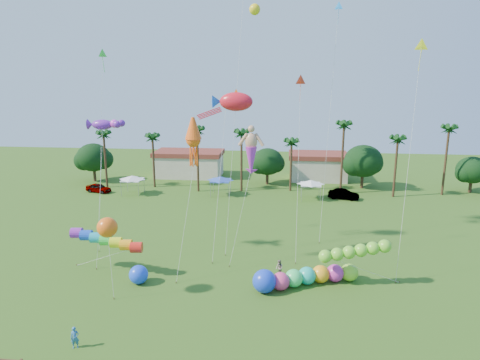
# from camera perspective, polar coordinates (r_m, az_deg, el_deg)

# --- Properties ---
(ground) EXTENTS (160.00, 160.00, 0.00)m
(ground) POSITION_cam_1_polar(r_m,az_deg,el_deg) (33.30, -1.96, -19.39)
(ground) COLOR #285116
(ground) RESTS_ON ground
(tree_line) EXTENTS (69.46, 8.91, 11.00)m
(tree_line) POSITION_cam_1_polar(r_m,az_deg,el_deg) (73.01, 5.66, 2.46)
(tree_line) COLOR #3A2819
(tree_line) RESTS_ON ground
(buildings_row) EXTENTS (35.00, 7.00, 4.00)m
(buildings_row) POSITION_cam_1_polar(r_m,az_deg,el_deg) (79.67, 0.88, 1.78)
(buildings_row) COLOR beige
(buildings_row) RESTS_ON ground
(tent_row) EXTENTS (31.00, 4.00, 0.60)m
(tent_row) POSITION_cam_1_polar(r_m,az_deg,el_deg) (66.60, -2.70, 0.11)
(tent_row) COLOR white
(tent_row) RESTS_ON ground
(car_a) EXTENTS (4.54, 2.76, 1.44)m
(car_a) POSITION_cam_1_polar(r_m,az_deg,el_deg) (73.05, -18.35, -1.01)
(car_a) COLOR #4C4C54
(car_a) RESTS_ON ground
(car_b) EXTENTS (4.84, 2.71, 1.51)m
(car_b) POSITION_cam_1_polar(r_m,az_deg,el_deg) (67.34, 13.65, -1.86)
(car_b) COLOR #4C4C54
(car_b) RESTS_ON ground
(spectator_a) EXTENTS (0.66, 0.54, 1.56)m
(spectator_a) POSITION_cam_1_polar(r_m,az_deg,el_deg) (33.10, -21.16, -19.00)
(spectator_a) COLOR #2D68A0
(spectator_a) RESTS_ON ground
(spectator_b) EXTENTS (0.92, 0.96, 1.56)m
(spectator_b) POSITION_cam_1_polar(r_m,az_deg,el_deg) (40.90, 5.26, -11.61)
(spectator_b) COLOR gray
(spectator_b) RESTS_ON ground
(caterpillar_inflatable) EXTENTS (9.75, 5.15, 2.05)m
(caterpillar_inflatable) POSITION_cam_1_polar(r_m,az_deg,el_deg) (39.27, 8.28, -12.69)
(caterpillar_inflatable) COLOR #D93977
(caterpillar_inflatable) RESTS_ON ground
(blue_ball) EXTENTS (1.71, 1.71, 1.71)m
(blue_ball) POSITION_cam_1_polar(r_m,az_deg,el_deg) (40.38, -13.37, -12.17)
(blue_ball) COLOR #1B49FB
(blue_ball) RESTS_ON ground
(rainbow_tube) EXTENTS (8.77, 2.42, 3.40)m
(rainbow_tube) POSITION_cam_1_polar(r_m,az_deg,el_deg) (41.55, -16.07, -8.53)
(rainbow_tube) COLOR red
(rainbow_tube) RESTS_ON ground
(green_worm) EXTENTS (10.08, 3.10, 3.51)m
(green_worm) POSITION_cam_1_polar(r_m,az_deg,el_deg) (38.82, 11.29, -9.96)
(green_worm) COLOR #72D32E
(green_worm) RESTS_ON ground
(orange_ball_kite) EXTENTS (2.18, 2.18, 7.06)m
(orange_ball_kite) POSITION_cam_1_polar(r_m,az_deg,el_deg) (36.59, -17.28, -6.06)
(orange_ball_kite) COLOR orange
(orange_ball_kite) RESTS_ON ground
(merman_kite) EXTENTS (3.01, 4.09, 13.15)m
(merman_kite) POSITION_cam_1_polar(r_m,az_deg,el_deg) (42.41, 1.49, 3.62)
(merman_kite) COLOR tan
(merman_kite) RESTS_ON ground
(fish_kite) EXTENTS (5.40, 7.08, 16.78)m
(fish_kite) POSITION_cam_1_polar(r_m,az_deg,el_deg) (44.67, -0.52, 10.40)
(fish_kite) COLOR red
(fish_kite) RESTS_ON ground
(squid_kite) EXTENTS (1.95, 5.09, 14.67)m
(squid_kite) POSITION_cam_1_polar(r_m,az_deg,el_deg) (40.06, -6.24, 5.32)
(squid_kite) COLOR #FF5B14
(squid_kite) RESTS_ON ground
(lobster_kite) EXTENTS (3.84, 4.92, 14.34)m
(lobster_kite) POSITION_cam_1_polar(r_m,az_deg,el_deg) (44.26, -17.87, 7.04)
(lobster_kite) COLOR purple
(lobster_kite) RESTS_ON ground
(delta_kite_red) EXTENTS (1.24, 4.03, 18.42)m
(delta_kite_red) POSITION_cam_1_polar(r_m,az_deg,el_deg) (43.51, 8.08, 12.60)
(delta_kite_red) COLOR red
(delta_kite_red) RESTS_ON ground
(delta_kite_yellow) EXTENTS (2.37, 4.94, 21.53)m
(delta_kite_yellow) POSITION_cam_1_polar(r_m,az_deg,el_deg) (43.10, 22.99, 15.75)
(delta_kite_yellow) COLOR #D7E517
(delta_kite_yellow) RESTS_ON ground
(delta_kite_green) EXTENTS (0.92, 4.08, 21.05)m
(delta_kite_green) POSITION_cam_1_polar(r_m,az_deg,el_deg) (48.23, -17.86, 15.12)
(delta_kite_green) COLOR #36E73E
(delta_kite_green) RESTS_ON ground
(delta_kite_blue) EXTENTS (1.95, 5.19, 26.20)m
(delta_kite_blue) POSITION_cam_1_polar(r_m,az_deg,el_deg) (51.12, 12.94, 20.78)
(delta_kite_blue) COLOR #1B8BFB
(delta_kite_blue) RESTS_ON ground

